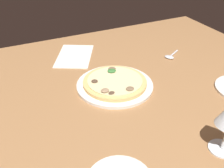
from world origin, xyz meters
TOP-DOWN VIEW (x-y plane):
  - dining_table at (0.00, 0.00)cm, footprint 150.00×110.00cm
  - pizza_main at (-4.52, -5.02)cm, footprint 26.59×26.59cm
  - paper_menu at (0.64, -33.21)cm, footprint 22.34×25.51cm
  - spoon at (-35.38, -15.17)cm, footprint 9.38×6.65cm

SIDE VIEW (x-z plane):
  - dining_table at x=0.00cm, z-range 0.00..4.00cm
  - paper_menu at x=0.64cm, z-range 4.00..4.30cm
  - spoon at x=-35.38cm, z-range 3.96..4.96cm
  - pizza_main at x=-4.52cm, z-range 3.47..6.87cm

